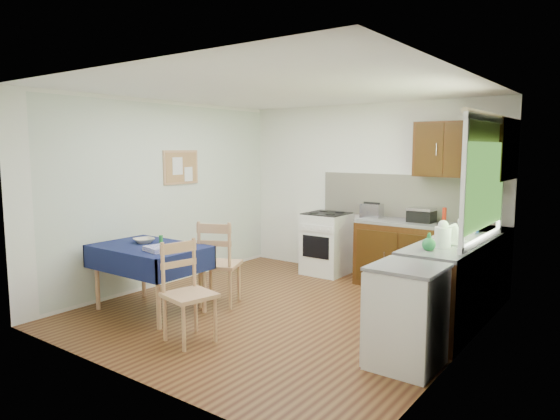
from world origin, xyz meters
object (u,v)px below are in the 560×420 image
Objects in this scene: chair_near at (187,289)px; dish_rack at (452,241)px; kettle at (443,235)px; toaster at (372,211)px; dining_table at (149,255)px; sandwich_press at (422,215)px; chair_far at (218,261)px.

dish_rack reaches higher than chair_near.
kettle is at bearing -107.56° from dish_rack.
toaster is 2.10m from kettle.
dining_table is 3.97× the size of sandwich_press.
kettle is (1.48, -1.48, 0.02)m from toaster.
dish_rack reaches higher than chair_far.
toaster is 0.90× the size of sandwich_press.
kettle is (-0.02, -0.24, 0.10)m from dish_rack.
chair_far is 2.56m from kettle.
chair_far reaches higher than chair_near.
chair_near is at bearing -150.62° from dish_rack.
dish_rack is (2.47, 0.83, 0.38)m from chair_far.
chair_far is 1.05× the size of chair_near.
toaster is 1.07× the size of kettle.
kettle is (0.78, -1.52, 0.03)m from sandwich_press.
dish_rack is at bearing 85.76° from kettle.
dish_rack is (0.80, -1.27, -0.07)m from sandwich_press.
kettle reaches higher than dining_table.
chair_far is at bearing -125.23° from toaster.
kettle reaches higher than sandwich_press.
sandwich_press reaches higher than dining_table.
toaster is 1.95m from dish_rack.
dining_table is 4.39× the size of toaster.
dish_rack is at bearing 173.87° from chair_far.
sandwich_press is at bearing 117.20° from kettle.
toaster is at bearing 62.24° from dining_table.
dining_table is 3.08m from toaster.
dining_table is 3.30m from dish_rack.
kettle is at bearing -77.92° from sandwich_press.
chair_far is at bearing 52.52° from dining_table.
sandwich_press reaches higher than chair_near.
sandwich_press is at bearing -8.79° from chair_near.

